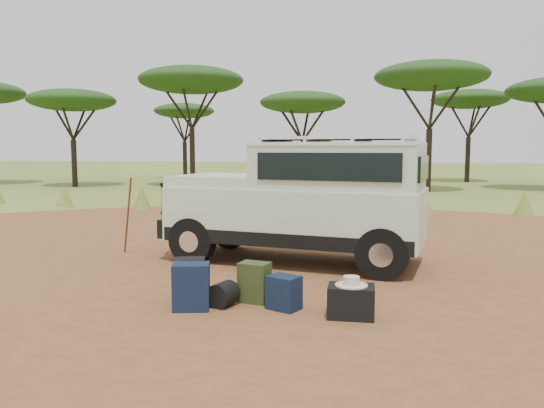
% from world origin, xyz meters
% --- Properties ---
extents(ground, '(140.00, 140.00, 0.00)m').
position_xyz_m(ground, '(0.00, 0.00, 0.00)').
color(ground, '#586624').
rests_on(ground, ground).
extents(dirt_clearing, '(23.00, 23.00, 0.01)m').
position_xyz_m(dirt_clearing, '(0.00, 0.00, 0.00)').
color(dirt_clearing, brown).
rests_on(dirt_clearing, ground).
extents(grass_fringe, '(36.60, 1.60, 0.90)m').
position_xyz_m(grass_fringe, '(0.12, 8.67, 0.40)').
color(grass_fringe, '#586624').
rests_on(grass_fringe, ground).
extents(acacia_treeline, '(46.70, 13.20, 6.26)m').
position_xyz_m(acacia_treeline, '(0.75, 19.81, 4.87)').
color(acacia_treeline, black).
rests_on(acacia_treeline, ground).
extents(safari_vehicle, '(4.78, 2.54, 2.21)m').
position_xyz_m(safari_vehicle, '(0.32, 1.27, 1.07)').
color(safari_vehicle, beige).
rests_on(safari_vehicle, ground).
extents(walking_staff, '(0.37, 0.34, 1.49)m').
position_xyz_m(walking_staff, '(-3.07, 1.33, 0.74)').
color(walking_staff, brown).
rests_on(walking_staff, ground).
extents(backpack_black, '(0.47, 0.40, 0.54)m').
position_xyz_m(backpack_black, '(-0.90, -1.27, 0.27)').
color(backpack_black, black).
rests_on(backpack_black, ground).
extents(backpack_navy, '(0.52, 0.42, 0.59)m').
position_xyz_m(backpack_navy, '(-0.70, -1.79, 0.30)').
color(backpack_navy, '#101D34').
rests_on(backpack_navy, ground).
extents(backpack_olive, '(0.43, 0.35, 0.53)m').
position_xyz_m(backpack_olive, '(0.01, -1.31, 0.27)').
color(backpack_olive, '#2D3B1B').
rests_on(backpack_olive, ground).
extents(duffel_navy, '(0.47, 0.42, 0.43)m').
position_xyz_m(duffel_navy, '(0.44, -1.56, 0.22)').
color(duffel_navy, '#101D34').
rests_on(duffel_navy, ground).
extents(hard_case, '(0.56, 0.40, 0.39)m').
position_xyz_m(hard_case, '(1.28, -1.71, 0.19)').
color(hard_case, black).
rests_on(hard_case, ground).
extents(stuff_sack, '(0.40, 0.40, 0.32)m').
position_xyz_m(stuff_sack, '(-0.34, -1.58, 0.16)').
color(stuff_sack, black).
rests_on(stuff_sack, ground).
extents(safari_hat, '(0.39, 0.39, 0.11)m').
position_xyz_m(safari_hat, '(1.28, -1.71, 0.43)').
color(safari_hat, beige).
rests_on(safari_hat, hard_case).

